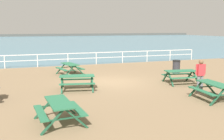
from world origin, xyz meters
TOP-DOWN VIEW (x-y plane):
  - ground_plane at (0.00, 0.00)m, footprint 30.00×24.00m
  - sea_band at (0.00, 52.75)m, footprint 142.00×90.00m
  - distant_shoreline at (0.00, 95.75)m, footprint 142.00×6.00m
  - seaward_railing at (0.00, 7.75)m, footprint 23.07×0.07m
  - picnic_table_near_left at (3.13, -5.26)m, footprint 1.62×1.87m
  - picnic_table_mid_centre at (3.73, -1.78)m, footprint 1.99×1.75m
  - picnic_table_far_left at (-1.90, 3.26)m, footprint 1.85×2.07m
  - picnic_table_seaward at (-3.90, -5.93)m, footprint 1.66×1.91m
  - picnic_table_corner at (-2.35, -1.35)m, footprint 2.06×1.83m
  - visitor at (3.48, -3.85)m, footprint 0.52×0.28m
  - litter_bin at (5.44, 1.28)m, footprint 0.55×0.55m

SIDE VIEW (x-z plane):
  - ground_plane at x=0.00m, z-range -0.20..0.00m
  - sea_band at x=0.00m, z-range 0.00..0.00m
  - distant_shoreline at x=0.00m, z-range -0.90..0.90m
  - litter_bin at x=5.44m, z-range 0.00..0.95m
  - picnic_table_near_left at x=3.13m, z-range 0.19..0.98m
  - picnic_table_mid_centre at x=3.73m, z-range 0.19..0.98m
  - picnic_table_far_left at x=-1.90m, z-range 0.19..0.98m
  - picnic_table_seaward at x=-3.90m, z-range 0.19..0.98m
  - picnic_table_corner at x=-2.35m, z-range 0.19..0.98m
  - seaward_railing at x=0.00m, z-range 0.23..1.31m
  - visitor at x=3.48m, z-range 0.12..1.78m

